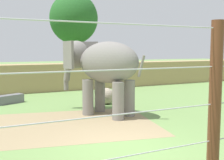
# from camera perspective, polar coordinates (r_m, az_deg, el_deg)

# --- Properties ---
(ground_plane) EXTENTS (120.00, 120.00, 0.00)m
(ground_plane) POSITION_cam_1_polar(r_m,az_deg,el_deg) (8.27, 2.10, -13.25)
(ground_plane) COLOR #6B8E4C
(dirt_patch) EXTENTS (6.63, 5.70, 0.01)m
(dirt_patch) POSITION_cam_1_polar(r_m,az_deg,el_deg) (10.74, -7.48, -8.71)
(dirt_patch) COLOR #937F5B
(dirt_patch) RESTS_ON ground
(embankment_wall) EXTENTS (36.00, 1.80, 1.79)m
(embankment_wall) POSITION_cam_1_polar(r_m,az_deg,el_deg) (19.47, -14.83, 0.46)
(embankment_wall) COLOR tan
(embankment_wall) RESTS_ON ground
(elephant) EXTENTS (2.96, 3.84, 3.13)m
(elephant) POSITION_cam_1_polar(r_m,az_deg,el_deg) (11.95, -2.00, 2.90)
(elephant) COLOR gray
(elephant) RESTS_ON ground
(enrichment_ball) EXTENTS (0.82, 0.82, 0.82)m
(enrichment_ball) POSITION_cam_1_polar(r_m,az_deg,el_deg) (14.42, -1.10, -3.21)
(enrichment_ball) COLOR tan
(enrichment_ball) RESTS_ON ground
(cable_fence) EXTENTS (10.99, 0.21, 3.22)m
(cable_fence) POSITION_cam_1_polar(r_m,az_deg,el_deg) (5.16, 20.07, -6.80)
(cable_fence) COLOR brown
(cable_fence) RESTS_ON ground
(feed_trough) EXTENTS (1.48, 1.03, 0.44)m
(feed_trough) POSITION_cam_1_polar(r_m,az_deg,el_deg) (15.50, -19.79, -3.62)
(feed_trough) COLOR slate
(feed_trough) RESTS_ON ground
(tree_left_of_centre) EXTENTS (4.41, 4.41, 7.90)m
(tree_left_of_centre) POSITION_cam_1_polar(r_m,az_deg,el_deg) (26.97, -7.64, 12.03)
(tree_left_of_centre) COLOR brown
(tree_left_of_centre) RESTS_ON ground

